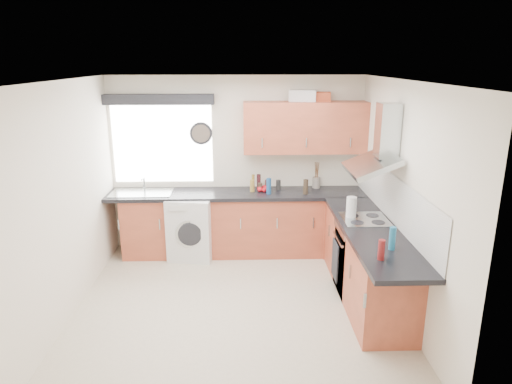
{
  "coord_description": "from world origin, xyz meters",
  "views": [
    {
      "loc": [
        0.09,
        -4.65,
        2.7
      ],
      "look_at": [
        0.25,
        0.85,
        1.1
      ],
      "focal_mm": 32.0,
      "sensor_mm": 36.0,
      "label": 1
    }
  ],
  "objects_px": {
    "extractor_hood": "(379,147)",
    "oven": "(362,258)",
    "washing_machine": "(192,226)",
    "upper_cabinets": "(305,127)"
  },
  "relations": [
    {
      "from": "upper_cabinets",
      "to": "washing_machine",
      "type": "bearing_deg",
      "value": -171.91
    },
    {
      "from": "oven",
      "to": "extractor_hood",
      "type": "distance_m",
      "value": 1.35
    },
    {
      "from": "extractor_hood",
      "to": "upper_cabinets",
      "type": "bearing_deg",
      "value": 116.13
    },
    {
      "from": "oven",
      "to": "washing_machine",
      "type": "distance_m",
      "value": 2.4
    },
    {
      "from": "extractor_hood",
      "to": "oven",
      "type": "bearing_deg",
      "value": 180.0
    },
    {
      "from": "oven",
      "to": "extractor_hood",
      "type": "bearing_deg",
      "value": -0.0
    },
    {
      "from": "washing_machine",
      "to": "upper_cabinets",
      "type": "bearing_deg",
      "value": 16.45
    },
    {
      "from": "oven",
      "to": "extractor_hood",
      "type": "height_order",
      "value": "extractor_hood"
    },
    {
      "from": "extractor_hood",
      "to": "upper_cabinets",
      "type": "height_order",
      "value": "upper_cabinets"
    },
    {
      "from": "oven",
      "to": "upper_cabinets",
      "type": "xyz_separation_m",
      "value": [
        -0.55,
        1.32,
        1.38
      ]
    }
  ]
}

